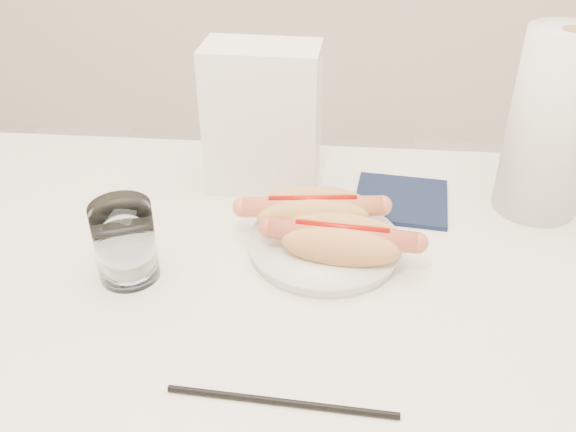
# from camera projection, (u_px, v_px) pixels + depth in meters

# --- Properties ---
(table) EXTENTS (1.20, 0.80, 0.75)m
(table) POSITION_uv_depth(u_px,v_px,m) (259.00, 312.00, 0.86)
(table) COLOR white
(table) RESTS_ON ground
(plate) EXTENTS (0.27, 0.27, 0.02)m
(plate) POSITION_uv_depth(u_px,v_px,m) (325.00, 247.00, 0.87)
(plate) COLOR white
(plate) RESTS_ON table
(hotdog_left) EXTENTS (0.20, 0.09, 0.05)m
(hotdog_left) POSITION_uv_depth(u_px,v_px,m) (312.00, 211.00, 0.89)
(hotdog_left) COLOR tan
(hotdog_left) RESTS_ON plate
(hotdog_right) EXTENTS (0.20, 0.09, 0.05)m
(hotdog_right) POSITION_uv_depth(u_px,v_px,m) (342.00, 240.00, 0.83)
(hotdog_right) COLOR tan
(hotdog_right) RESTS_ON plate
(water_glass) EXTENTS (0.08, 0.08, 0.11)m
(water_glass) POSITION_uv_depth(u_px,v_px,m) (125.00, 242.00, 0.80)
(water_glass) COLOR white
(water_glass) RESTS_ON table
(chopstick_near) EXTENTS (0.25, 0.02, 0.01)m
(chopstick_near) POSITION_uv_depth(u_px,v_px,m) (282.00, 402.00, 0.65)
(chopstick_near) COLOR black
(chopstick_near) RESTS_ON table
(napkin_box) EXTENTS (0.18, 0.11, 0.23)m
(napkin_box) POSITION_uv_depth(u_px,v_px,m) (263.00, 119.00, 0.97)
(napkin_box) COLOR white
(napkin_box) RESTS_ON table
(navy_napkin) EXTENTS (0.16, 0.16, 0.01)m
(navy_napkin) POSITION_uv_depth(u_px,v_px,m) (401.00, 200.00, 0.99)
(navy_napkin) COLOR #101A34
(navy_napkin) RESTS_ON table
(paper_towel_roll) EXTENTS (0.16, 0.16, 0.28)m
(paper_towel_roll) POSITION_uv_depth(u_px,v_px,m) (552.00, 125.00, 0.90)
(paper_towel_roll) COLOR white
(paper_towel_roll) RESTS_ON table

